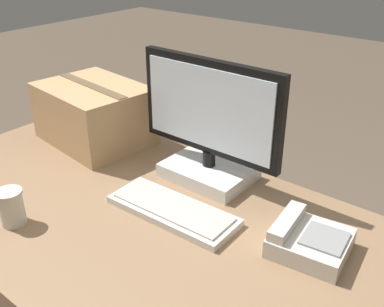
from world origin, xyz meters
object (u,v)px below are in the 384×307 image
(keyboard, at_px, (173,210))
(paper_cup_right, at_px, (11,207))
(desk_phone, at_px, (308,241))
(monitor, at_px, (209,132))
(cardboard_box, at_px, (94,113))

(keyboard, distance_m, paper_cup_right, 0.47)
(desk_phone, xyz_separation_m, paper_cup_right, (-0.73, -0.43, 0.02))
(paper_cup_right, bearing_deg, monitor, 63.42)
(paper_cup_right, xyz_separation_m, cardboard_box, (-0.25, 0.53, 0.06))
(monitor, height_order, keyboard, monitor)
(monitor, relative_size, paper_cup_right, 4.85)
(desk_phone, relative_size, paper_cup_right, 1.97)
(keyboard, distance_m, desk_phone, 0.41)
(keyboard, xyz_separation_m, desk_phone, (0.40, 0.10, 0.02))
(keyboard, distance_m, cardboard_box, 0.63)
(desk_phone, distance_m, paper_cup_right, 0.85)
(monitor, distance_m, desk_phone, 0.49)
(monitor, height_order, paper_cup_right, monitor)
(paper_cup_right, bearing_deg, keyboard, 44.57)
(keyboard, xyz_separation_m, cardboard_box, (-0.59, 0.20, 0.10))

